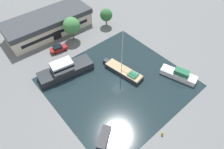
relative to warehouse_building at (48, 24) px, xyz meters
The scene contains 11 objects.
ground_plane 28.06m from the warehouse_building, 86.08° to the right, with size 440.00×440.00×0.00m, color slate.
water_canal 28.06m from the warehouse_building, 86.08° to the right, with size 29.26×27.96×0.01m, color #19282D.
warehouse_building is the anchor object (origin of this frame).
quay_tree_near_building 8.57m from the warehouse_building, 67.60° to the right, with size 4.60×4.60×6.77m.
quay_tree_by_water 16.92m from the warehouse_building, 30.54° to the right, with size 3.64×3.64×5.42m.
parked_car 9.92m from the warehouse_building, 105.72° to the right, with size 4.61×2.46×1.66m.
sailboat_moored 26.90m from the warehouse_building, 79.47° to the right, with size 4.29×11.05×11.97m.
motor_cruiser 18.51m from the warehouse_building, 107.70° to the right, with size 13.47×6.20×3.78m.
small_dinghy 37.27m from the warehouse_building, 104.00° to the right, with size 4.78×4.04×0.68m.
cabin_boat 38.50m from the warehouse_building, 69.02° to the right, with size 4.87×8.66×2.34m.
mooring_bollard 42.80m from the warehouse_building, 90.51° to the right, with size 0.40×0.40×0.86m.
Camera 1 is at (-20.30, -21.35, 35.23)m, focal length 32.00 mm.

